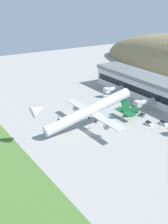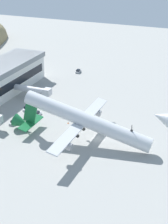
{
  "view_description": "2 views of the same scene",
  "coord_description": "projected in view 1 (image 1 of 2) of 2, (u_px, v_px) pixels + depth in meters",
  "views": [
    {
      "loc": [
        103.46,
        -66.53,
        58.33
      ],
      "look_at": [
        -2.58,
        -0.34,
        8.52
      ],
      "focal_mm": 50.0,
      "sensor_mm": 36.0,
      "label": 1
    },
    {
      "loc": [
        -103.56,
        -37.53,
        61.01
      ],
      "look_at": [
        -1.41,
        4.47,
        9.78
      ],
      "focal_mm": 60.0,
      "sensor_mm": 36.0,
      "label": 2
    }
  ],
  "objects": [
    {
      "name": "service_car_2",
      "position": [
        149.0,
        123.0,
        142.64
      ],
      "size": [
        4.12,
        1.93,
        1.68
      ],
      "color": "silver",
      "rests_on": "ground_plane"
    },
    {
      "name": "cargo_airplane",
      "position": [
        91.0,
        111.0,
        137.59
      ],
      "size": [
        42.0,
        54.76,
        16.72
      ],
      "color": "silver"
    },
    {
      "name": "jetway_0",
      "position": [
        113.0,
        89.0,
        179.88
      ],
      "size": [
        3.38,
        12.89,
        5.43
      ],
      "color": "silver",
      "rests_on": "ground_plane"
    },
    {
      "name": "terminal_building",
      "position": [
        167.0,
        93.0,
        163.63
      ],
      "size": [
        109.08,
        15.96,
        12.65
      ],
      "color": "white",
      "rests_on": "ground_plane"
    },
    {
      "name": "traffic_cone_0",
      "position": [
        123.0,
        130.0,
        137.33
      ],
      "size": [
        0.52,
        0.52,
        0.58
      ],
      "color": "orange",
      "rests_on": "ground_plane"
    },
    {
      "name": "traffic_cone_1",
      "position": [
        152.0,
        130.0,
        137.32
      ],
      "size": [
        0.52,
        0.52,
        0.58
      ],
      "color": "orange",
      "rests_on": "ground_plane"
    },
    {
      "name": "service_car_1",
      "position": [
        163.0,
        123.0,
        143.18
      ],
      "size": [
        4.62,
        1.95,
        1.67
      ],
      "color": "silver",
      "rests_on": "ground_plane"
    },
    {
      "name": "box_truck",
      "position": [
        109.0,
        99.0,
        171.83
      ],
      "size": [
        7.37,
        3.06,
        3.32
      ],
      "color": "silver",
      "rests_on": "ground_plane"
    },
    {
      "name": "service_car_0",
      "position": [
        142.0,
        115.0,
        152.37
      ],
      "size": [
        4.03,
        1.8,
        1.52
      ],
      "color": "#999EA3",
      "rests_on": "ground_plane"
    },
    {
      "name": "jetway_1",
      "position": [
        144.0,
        102.0,
        159.22
      ],
      "size": [
        3.38,
        12.6,
        5.43
      ],
      "color": "silver",
      "rests_on": "ground_plane"
    },
    {
      "name": "ground_plane",
      "position": [
        88.0,
        132.0,
        135.85
      ],
      "size": [
        359.57,
        359.57,
        0.0
      ],
      "primitive_type": "plane",
      "color": "#9E9E99"
    }
  ]
}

